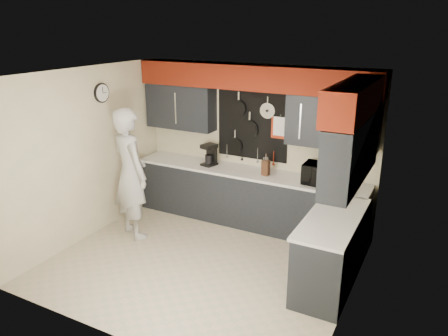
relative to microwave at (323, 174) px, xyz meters
The scene contains 10 objects.
ground 2.16m from the microwave, 131.47° to the right, with size 4.00×4.00×0.00m, color tan.
back_wall_assembly 1.56m from the microwave, behind, with size 4.00×0.36×2.60m.
right_wall_assembly 1.56m from the microwave, 61.95° to the right, with size 0.36×3.50×2.60m.
left_wall_assembly 3.53m from the microwave, 156.75° to the right, with size 0.05×3.50×2.60m.
base_cabinets 1.01m from the microwave, 159.81° to the right, with size 3.95×2.20×0.92m.
microwave is the anchor object (origin of this frame).
knife_block 0.90m from the microwave, behind, with size 0.11×0.11×0.24m, color #351910.
utensil_crock 0.97m from the microwave, behind, with size 0.11×0.11×0.14m, color white.
coffee_maker 1.93m from the microwave, behind, with size 0.25×0.29×0.36m.
person 2.88m from the microwave, 156.21° to the right, with size 0.74×0.49×2.03m, color #B4B4B1.
Camera 1 is at (2.77, -4.63, 3.22)m, focal length 35.00 mm.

